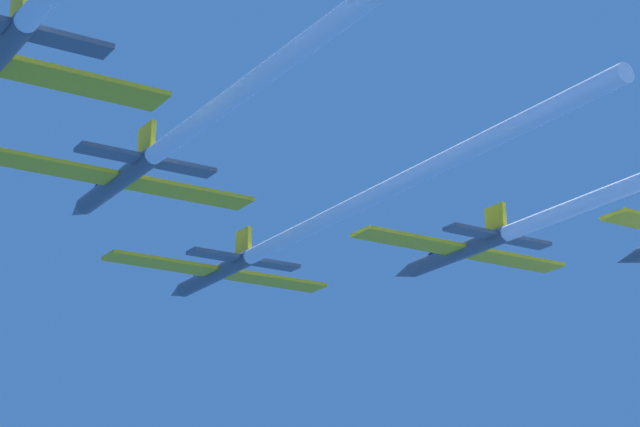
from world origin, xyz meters
The scene contains 3 objects.
jet_lead centered at (-0.35, -11.62, -0.68)m, with size 15.07×42.41×2.50m.
jet_left_wing centered at (-11.21, -24.47, 0.53)m, with size 15.07×49.49×2.50m.
jet_right_wing centered at (10.85, -25.09, -0.18)m, with size 15.07×48.71×2.50m.
Camera 1 is at (-33.75, -66.81, -20.96)m, focal length 67.46 mm.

